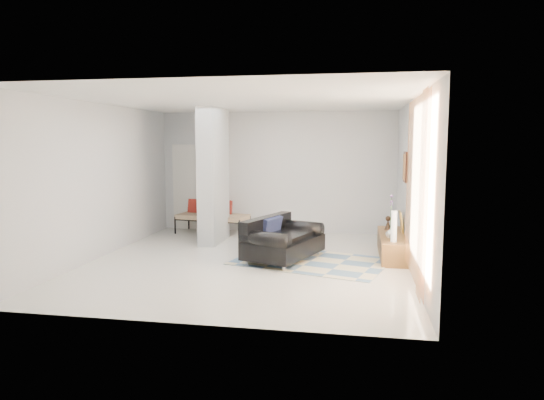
# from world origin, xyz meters

# --- Properties ---
(floor) EXTENTS (6.00, 6.00, 0.00)m
(floor) POSITION_xyz_m (0.00, 0.00, 0.00)
(floor) COLOR silver
(floor) RESTS_ON ground
(ceiling) EXTENTS (6.00, 6.00, 0.00)m
(ceiling) POSITION_xyz_m (0.00, 0.00, 2.80)
(ceiling) COLOR white
(ceiling) RESTS_ON wall_back
(wall_back) EXTENTS (6.00, 0.00, 6.00)m
(wall_back) POSITION_xyz_m (0.00, 3.00, 1.40)
(wall_back) COLOR silver
(wall_back) RESTS_ON ground
(wall_front) EXTENTS (6.00, 0.00, 6.00)m
(wall_front) POSITION_xyz_m (0.00, -3.00, 1.40)
(wall_front) COLOR silver
(wall_front) RESTS_ON ground
(wall_left) EXTENTS (0.00, 6.00, 6.00)m
(wall_left) POSITION_xyz_m (-2.75, 0.00, 1.40)
(wall_left) COLOR silver
(wall_left) RESTS_ON ground
(wall_right) EXTENTS (0.00, 6.00, 6.00)m
(wall_right) POSITION_xyz_m (2.75, 0.00, 1.40)
(wall_right) COLOR silver
(wall_right) RESTS_ON ground
(partition_column) EXTENTS (0.35, 1.20, 2.80)m
(partition_column) POSITION_xyz_m (-1.10, 1.60, 1.40)
(partition_column) COLOR #A9AEB0
(partition_column) RESTS_ON floor
(hallway_door) EXTENTS (0.85, 0.06, 2.04)m
(hallway_door) POSITION_xyz_m (-2.10, 2.96, 1.02)
(hallway_door) COLOR silver
(hallway_door) RESTS_ON floor
(curtain) EXTENTS (0.00, 2.55, 2.55)m
(curtain) POSITION_xyz_m (2.67, -1.15, 1.45)
(curtain) COLOR #FF9443
(curtain) RESTS_ON wall_right
(wall_art) EXTENTS (0.04, 0.45, 0.55)m
(wall_art) POSITION_xyz_m (2.72, 0.90, 1.65)
(wall_art) COLOR black
(wall_art) RESTS_ON wall_right
(media_console) EXTENTS (0.45, 1.87, 0.80)m
(media_console) POSITION_xyz_m (2.52, 0.90, 0.20)
(media_console) COLOR brown
(media_console) RESTS_ON floor
(loveseat) EXTENTS (1.40, 1.78, 0.76)m
(loveseat) POSITION_xyz_m (0.54, 0.25, 0.36)
(loveseat) COLOR silver
(loveseat) RESTS_ON floor
(daybed) EXTENTS (1.71, 0.92, 0.77)m
(daybed) POSITION_xyz_m (-1.42, 2.51, 0.42)
(daybed) COLOR black
(daybed) RESTS_ON floor
(area_rug) EXTENTS (2.94, 2.36, 0.01)m
(area_rug) POSITION_xyz_m (1.08, 0.20, 0.01)
(area_rug) COLOR #C4BB96
(area_rug) RESTS_ON floor
(cylinder_lamp) EXTENTS (0.10, 0.10, 0.53)m
(cylinder_lamp) POSITION_xyz_m (2.50, 0.25, 0.67)
(cylinder_lamp) COLOR white
(cylinder_lamp) RESTS_ON media_console
(bronze_figurine) EXTENTS (0.15, 0.15, 0.27)m
(bronze_figurine) POSITION_xyz_m (2.47, 1.35, 0.54)
(bronze_figurine) COLOR black
(bronze_figurine) RESTS_ON media_console
(vase) EXTENTS (0.20, 0.20, 0.19)m
(vase) POSITION_xyz_m (2.47, 0.59, 0.49)
(vase) COLOR silver
(vase) RESTS_ON media_console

